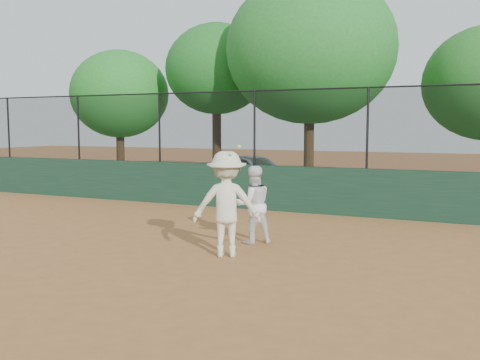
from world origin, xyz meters
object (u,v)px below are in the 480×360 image
at_px(player_main, 227,204).
at_px(tree_2, 310,50).
at_px(tree_1, 217,69).
at_px(player_second, 253,205).
at_px(tree_0, 119,94).
at_px(parked_car, 251,173).

distance_m(player_main, tree_2, 11.09).
bearing_deg(player_main, tree_1, 117.68).
bearing_deg(player_main, player_second, 89.10).
height_order(player_second, tree_2, tree_2).
relative_size(player_main, tree_0, 0.36).
xyz_separation_m(tree_0, tree_2, (8.47, -0.31, 1.33)).
relative_size(player_second, tree_2, 0.20).
distance_m(player_main, tree_0, 14.85).
height_order(player_main, tree_0, tree_0).
height_order(player_main, tree_2, tree_2).
bearing_deg(parked_car, player_main, -143.72).
relative_size(player_main, tree_1, 0.31).
bearing_deg(tree_2, parked_car, -123.17).
distance_m(player_main, tree_1, 12.75).
bearing_deg(tree_1, tree_2, -9.10).
xyz_separation_m(tree_0, tree_1, (4.46, 0.34, 0.88)).
xyz_separation_m(player_second, tree_0, (-10.16, 9.38, 2.84)).
xyz_separation_m(player_second, tree_1, (-5.71, 9.72, 3.72)).
distance_m(parked_car, player_second, 7.65).
relative_size(player_second, tree_1, 0.24).
xyz_separation_m(player_main, tree_2, (-1.68, 10.20, 4.00)).
bearing_deg(player_main, tree_2, 99.33).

